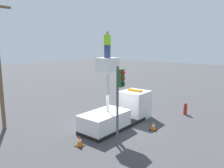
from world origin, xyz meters
TOP-DOWN VIEW (x-y plane):
  - ground_plane at (0.00, 0.00)m, footprint 120.00×120.00m
  - bucket_truck at (0.67, 0.00)m, footprint 6.51×2.08m
  - worker at (-0.70, 0.00)m, footprint 0.40×0.26m
  - traffic_light_pole at (-2.32, -2.28)m, footprint 0.34×0.57m
  - fire_hydrant at (6.12, -2.94)m, footprint 0.54×0.30m
  - traffic_cone_rear at (-3.72, -0.42)m, footprint 0.46×0.46m
  - traffic_cone_curbside at (1.28, -2.54)m, footprint 0.46×0.46m

SIDE VIEW (x-z plane):
  - ground_plane at x=0.00m, z-range 0.00..0.00m
  - traffic_cone_curbside at x=1.28m, z-range -0.02..0.57m
  - traffic_cone_rear at x=-3.72m, z-range -0.02..0.65m
  - fire_hydrant at x=6.12m, z-range -0.01..1.01m
  - bucket_truck at x=0.67m, z-range -1.52..3.53m
  - traffic_light_pole at x=-2.32m, z-range 0.99..5.73m
  - worker at x=-0.70m, z-range 5.05..6.79m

